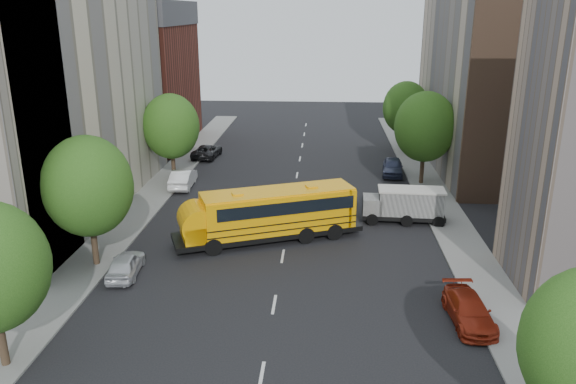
# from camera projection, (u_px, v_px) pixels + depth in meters

# --- Properties ---
(ground) EXTENTS (120.00, 120.00, 0.00)m
(ground) POSITION_uv_depth(u_px,v_px,m) (285.00, 243.00, 36.65)
(ground) COLOR black
(ground) RESTS_ON ground
(sidewalk_left) EXTENTS (3.00, 80.00, 0.12)m
(sidewalk_left) POSITION_uv_depth(u_px,v_px,m) (137.00, 213.00, 42.08)
(sidewalk_left) COLOR slate
(sidewalk_left) RESTS_ON ground
(sidewalk_right) EXTENTS (3.00, 80.00, 0.12)m
(sidewalk_right) POSITION_uv_depth(u_px,v_px,m) (448.00, 220.00, 40.67)
(sidewalk_right) COLOR slate
(sidewalk_right) RESTS_ON ground
(lane_markings) EXTENTS (0.15, 64.00, 0.01)m
(lane_markings) POSITION_uv_depth(u_px,v_px,m) (293.00, 195.00, 46.14)
(lane_markings) COLOR silver
(lane_markings) RESTS_ON ground
(building_left_cream) EXTENTS (10.00, 26.00, 20.00)m
(building_left_cream) POSITION_uv_depth(u_px,v_px,m) (41.00, 76.00, 40.36)
(building_left_cream) COLOR beige
(building_left_cream) RESTS_ON ground
(building_left_redbrick) EXTENTS (10.00, 15.00, 13.00)m
(building_left_redbrick) POSITION_uv_depth(u_px,v_px,m) (141.00, 86.00, 62.33)
(building_left_redbrick) COLOR maroon
(building_left_redbrick) RESTS_ON ground
(building_right_far) EXTENTS (10.00, 22.00, 18.00)m
(building_right_far) POSITION_uv_depth(u_px,v_px,m) (494.00, 73.00, 51.75)
(building_right_far) COLOR #BAA790
(building_right_far) RESTS_ON ground
(building_right_sidewall) EXTENTS (10.10, 0.30, 18.00)m
(building_right_sidewall) POSITION_uv_depth(u_px,v_px,m) (537.00, 89.00, 41.30)
(building_right_sidewall) COLOR brown
(building_right_sidewall) RESTS_ON ground
(street_tree_1) EXTENTS (5.12, 5.12, 7.90)m
(street_tree_1) POSITION_uv_depth(u_px,v_px,m) (88.00, 186.00, 32.00)
(street_tree_1) COLOR #38281C
(street_tree_1) RESTS_ON ground
(street_tree_2) EXTENTS (4.99, 4.99, 7.71)m
(street_tree_2) POSITION_uv_depth(u_px,v_px,m) (171.00, 126.00, 49.12)
(street_tree_2) COLOR #38281C
(street_tree_2) RESTS_ON ground
(street_tree_4) EXTENTS (5.25, 5.25, 8.10)m
(street_tree_4) POSITION_uv_depth(u_px,v_px,m) (425.00, 127.00, 47.69)
(street_tree_4) COLOR #38281C
(street_tree_4) RESTS_ON ground
(street_tree_5) EXTENTS (4.86, 4.86, 7.51)m
(street_tree_5) POSITION_uv_depth(u_px,v_px,m) (406.00, 108.00, 59.20)
(street_tree_5) COLOR #38281C
(street_tree_5) RESTS_ON ground
(school_bus) EXTENTS (12.54, 7.21, 3.50)m
(school_bus) POSITION_uv_depth(u_px,v_px,m) (266.00, 213.00, 36.54)
(school_bus) COLOR black
(school_bus) RESTS_ON ground
(safari_truck) EXTENTS (5.89, 2.41, 2.48)m
(safari_truck) POSITION_uv_depth(u_px,v_px,m) (404.00, 204.00, 40.07)
(safari_truck) COLOR black
(safari_truck) RESTS_ON ground
(parked_car_0) EXTENTS (1.91, 4.06, 1.34)m
(parked_car_0) POSITION_uv_depth(u_px,v_px,m) (125.00, 264.00, 32.08)
(parked_car_0) COLOR silver
(parked_car_0) RESTS_ON ground
(parked_car_1) EXTENTS (1.88, 4.84, 1.57)m
(parked_car_1) POSITION_uv_depth(u_px,v_px,m) (183.00, 178.00, 48.13)
(parked_car_1) COLOR white
(parked_car_1) RESTS_ON ground
(parked_car_2) EXTENTS (2.70, 5.09, 1.36)m
(parked_car_2) POSITION_uv_depth(u_px,v_px,m) (207.00, 151.00, 57.82)
(parked_car_2) COLOR black
(parked_car_2) RESTS_ON ground
(parked_car_3) EXTENTS (2.11, 4.59, 1.30)m
(parked_car_3) POSITION_uv_depth(u_px,v_px,m) (469.00, 310.00, 27.23)
(parked_car_3) COLOR maroon
(parked_car_3) RESTS_ON ground
(parked_car_4) EXTENTS (2.25, 4.67, 1.54)m
(parked_car_4) POSITION_uv_depth(u_px,v_px,m) (393.00, 167.00, 51.75)
(parked_car_4) COLOR #333A59
(parked_car_4) RESTS_ON ground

